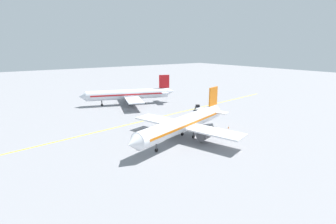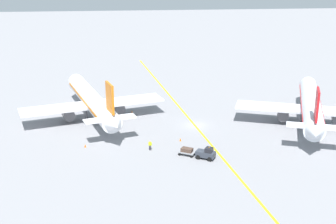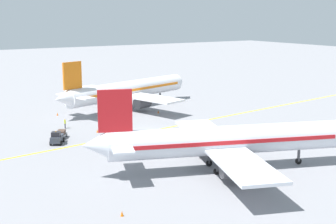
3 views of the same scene
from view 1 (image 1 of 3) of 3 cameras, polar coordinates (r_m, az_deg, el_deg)
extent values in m
plane|color=gray|center=(80.29, -1.97, -1.14)|extent=(400.00, 400.00, 0.00)
cube|color=yellow|center=(80.29, -1.97, -1.13)|extent=(15.98, 119.04, 0.01)
cylinder|color=white|center=(60.35, 3.33, -2.54)|extent=(11.88, 29.80, 3.60)
cone|color=white|center=(48.56, -7.67, -6.83)|extent=(3.96, 3.26, 3.42)
cone|color=white|center=(74.03, 10.61, 0.59)|extent=(3.78, 3.74, 3.06)
cube|color=orange|center=(60.31, 3.33, -2.41)|extent=(11.08, 26.94, 0.50)
cube|color=white|center=(61.35, 3.85, -2.98)|extent=(28.33, 12.86, 0.36)
cylinder|color=#4C4C51|center=(59.23, 7.86, -4.98)|extent=(3.01, 3.69, 2.20)
cylinder|color=#4C4C51|center=(64.51, 0.15, -3.25)|extent=(3.01, 3.69, 2.20)
cube|color=orange|center=(71.04, 9.82, 3.37)|extent=(1.47, 3.94, 5.00)
cube|color=white|center=(71.42, 9.50, 0.23)|extent=(9.31, 4.83, 0.24)
cylinder|color=#4C4C51|center=(53.91, -2.56, -7.29)|extent=(0.36, 0.36, 2.00)
cylinder|color=black|center=(54.28, -2.55, -8.28)|extent=(0.49, 0.85, 0.80)
cylinder|color=#4C4C51|center=(61.83, 5.58, -4.51)|extent=(0.36, 0.36, 2.00)
cylinder|color=black|center=(62.16, 5.56, -5.38)|extent=(0.49, 0.85, 0.80)
cylinder|color=#4C4C51|center=(63.50, 3.14, -3.96)|extent=(0.36, 0.36, 2.00)
cylinder|color=black|center=(63.82, 3.13, -4.81)|extent=(0.49, 0.85, 0.80)
cylinder|color=silver|center=(98.63, -8.71, 3.82)|extent=(13.50, 29.46, 3.60)
cone|color=silver|center=(97.93, -18.16, 3.21)|extent=(4.03, 3.41, 3.42)
cone|color=silver|center=(101.96, 0.53, 4.49)|extent=(3.89, 3.86, 3.06)
cube|color=red|center=(98.60, -8.72, 3.91)|extent=(12.53, 26.65, 0.50)
cube|color=silver|center=(98.88, -8.12, 3.45)|extent=(28.11, 14.33, 0.36)
cylinder|color=#4C4C51|center=(94.26, -7.66, 2.17)|extent=(3.15, 3.75, 2.20)
cylinder|color=#4C4C51|center=(103.98, -8.50, 3.25)|extent=(3.15, 3.75, 2.20)
cube|color=red|center=(100.69, -0.84, 6.67)|extent=(1.69, 3.89, 5.00)
cube|color=silver|center=(101.14, -1.10, 4.46)|extent=(9.28, 5.29, 0.24)
cylinder|color=#4C4C51|center=(98.34, -14.22, 2.10)|extent=(0.36, 0.36, 2.00)
cylinder|color=black|center=(98.54, -14.18, 1.53)|extent=(0.53, 0.85, 0.80)
cylinder|color=#4C4C51|center=(97.79, -7.38, 2.35)|extent=(0.36, 0.36, 2.00)
cylinder|color=black|center=(97.99, -7.36, 1.78)|extent=(0.53, 0.85, 0.80)
cylinder|color=#4C4C51|center=(100.89, -7.66, 2.70)|extent=(0.36, 0.36, 2.00)
cylinder|color=black|center=(101.09, -7.64, 2.15)|extent=(0.53, 0.85, 0.80)
cube|color=#333842|center=(88.74, 6.52, 0.78)|extent=(3.35, 2.81, 0.90)
cube|color=black|center=(89.09, 6.47, 1.36)|extent=(1.59, 1.66, 0.70)
sphere|color=orange|center=(88.99, 6.47, 1.63)|extent=(0.16, 0.16, 0.16)
cylinder|color=black|center=(89.62, 5.92, 0.63)|extent=(0.73, 0.57, 0.70)
cylinder|color=black|center=(89.93, 6.86, 0.65)|extent=(0.73, 0.57, 0.70)
cylinder|color=black|center=(87.77, 6.17, 0.34)|extent=(0.73, 0.57, 0.70)
cylinder|color=black|center=(88.08, 7.12, 0.36)|extent=(0.73, 0.57, 0.70)
cube|color=gray|center=(85.76, 6.95, 0.12)|extent=(2.95, 2.52, 0.20)
cube|color=#4C382D|center=(85.67, 6.96, 0.38)|extent=(2.14, 1.89, 0.60)
cylinder|color=black|center=(86.69, 6.40, 0.07)|extent=(0.45, 0.34, 0.44)
cylinder|color=black|center=(86.96, 7.21, 0.09)|extent=(0.45, 0.34, 0.44)
cylinder|color=black|center=(84.72, 6.68, -0.26)|extent=(0.45, 0.34, 0.44)
cylinder|color=black|center=(84.99, 7.51, -0.24)|extent=(0.45, 0.34, 0.44)
cylinder|color=#23232D|center=(79.85, 8.38, -1.05)|extent=(0.16, 0.16, 0.85)
cylinder|color=#23232D|center=(80.02, 8.31, -1.02)|extent=(0.16, 0.16, 0.85)
cube|color=#CCD819|center=(79.75, 8.36, -0.53)|extent=(0.40, 0.30, 0.60)
cylinder|color=#CCD819|center=(79.55, 8.45, -0.57)|extent=(0.10, 0.10, 0.55)
cylinder|color=#CCD819|center=(79.95, 8.28, -0.49)|extent=(0.10, 0.10, 0.55)
sphere|color=tan|center=(79.65, 8.37, -0.24)|extent=(0.22, 0.22, 0.22)
cone|color=orange|center=(81.65, 3.87, -0.70)|extent=(0.32, 0.32, 0.55)
cone|color=orange|center=(112.71, -2.01, 3.42)|extent=(0.32, 0.32, 0.55)
cone|color=orange|center=(66.14, -2.70, -4.24)|extent=(0.32, 0.32, 0.55)
cone|color=orange|center=(71.21, 13.05, -3.26)|extent=(0.32, 0.32, 0.55)
camera|label=2|loc=(136.04, 33.53, 15.89)|focal=50.00mm
camera|label=3|loc=(152.77, -4.36, 13.26)|focal=50.00mm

